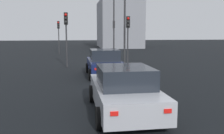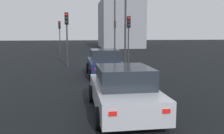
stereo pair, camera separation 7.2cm
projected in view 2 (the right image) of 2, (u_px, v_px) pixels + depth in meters
The scene contains 9 objects.
car_navy_lead at pixel (105, 63), 15.33m from camera, with size 4.28×2.15×1.65m.
car_silver_second at pixel (123, 90), 8.32m from camera, with size 4.59×2.14×1.58m.
traffic_light_near_left at pixel (115, 30), 31.26m from camera, with size 0.33×0.30×4.09m.
traffic_light_near_right at pixel (60, 30), 30.44m from camera, with size 0.32×0.28×4.02m.
traffic_light_far_left at pixel (129, 30), 19.60m from camera, with size 0.32×0.29×3.91m.
traffic_light_far_right at pixel (67, 28), 18.76m from camera, with size 0.32×0.29×4.14m.
street_lamp_kerbside at pixel (115, 19), 27.82m from camera, with size 0.56×0.36×7.03m.
street_lamp_far at pixel (126, 5), 20.52m from camera, with size 0.56×0.36×8.43m.
building_facade_left at pixel (120, 24), 45.10m from camera, with size 10.94×6.98×8.19m, color gray.
Camera 2 is at (-4.76, 1.62, 2.68)m, focal length 40.09 mm.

